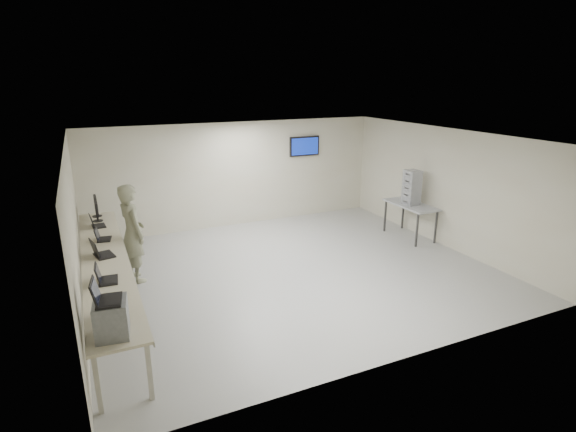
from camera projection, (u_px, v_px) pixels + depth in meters
name	position (u px, v px, depth m)	size (l,w,h in m)	color
room	(292.00, 205.00, 9.14)	(8.01, 7.01, 2.81)	beige
workbench	(106.00, 262.00, 7.82)	(0.76, 6.00, 0.90)	#C2B79A
equipment_box	(112.00, 318.00, 5.40)	(0.38, 0.44, 0.45)	gray
laptop_on_box	(103.00, 297.00, 5.29)	(0.37, 0.42, 0.30)	black
laptop_0	(110.00, 312.00, 5.87)	(0.30, 0.35, 0.25)	black
laptop_1	(104.00, 277.00, 6.87)	(0.34, 0.40, 0.30)	black
laptop_2	(100.00, 252.00, 7.85)	(0.41, 0.46, 0.31)	black
laptop_3	(101.00, 237.00, 8.64)	(0.33, 0.37, 0.26)	black
laptop_4	(96.00, 224.00, 9.42)	(0.32, 0.37, 0.27)	black
monitor_near	(97.00, 209.00, 9.72)	(0.20, 0.46, 0.45)	black
monitor_far	(96.00, 204.00, 10.06)	(0.21, 0.47, 0.46)	black
soldier	(132.00, 233.00, 8.79)	(0.72, 0.47, 1.97)	gray
side_table	(411.00, 207.00, 11.25)	(0.68, 1.45, 0.87)	#989A9D
storage_bins	(412.00, 187.00, 11.10)	(0.33, 0.36, 0.86)	#9B9DA4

